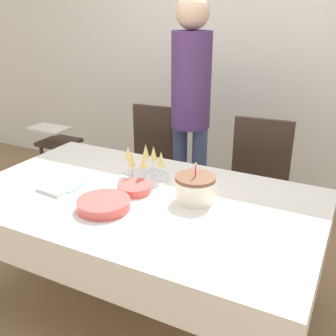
# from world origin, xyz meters

# --- Properties ---
(ground_plane) EXTENTS (12.00, 12.00, 0.00)m
(ground_plane) POSITION_xyz_m (0.00, 0.00, 0.00)
(ground_plane) COLOR #93704C
(wall_back) EXTENTS (8.00, 0.05, 2.70)m
(wall_back) POSITION_xyz_m (0.00, 1.81, 1.35)
(wall_back) COLOR silver
(wall_back) RESTS_ON ground_plane
(dining_table) EXTENTS (1.85, 1.10, 0.72)m
(dining_table) POSITION_xyz_m (0.00, 0.00, 0.62)
(dining_table) COLOR silver
(dining_table) RESTS_ON ground_plane
(dining_chair_far_left) EXTENTS (0.45, 0.45, 0.95)m
(dining_chair_far_left) POSITION_xyz_m (-0.42, 0.87, 0.52)
(dining_chair_far_left) COLOR #38281E
(dining_chair_far_left) RESTS_ON ground_plane
(dining_chair_far_right) EXTENTS (0.46, 0.46, 0.95)m
(dining_chair_far_right) POSITION_xyz_m (0.40, 0.87, 0.52)
(dining_chair_far_right) COLOR #38281E
(dining_chair_far_right) RESTS_ON ground_plane
(birthday_cake) EXTENTS (0.21, 0.21, 0.21)m
(birthday_cake) POSITION_xyz_m (0.27, 0.09, 0.79)
(birthday_cake) COLOR silver
(birthday_cake) RESTS_ON dining_table
(champagne_tray) EXTENTS (0.30, 0.30, 0.18)m
(champagne_tray) POSITION_xyz_m (-0.10, 0.22, 0.81)
(champagne_tray) COLOR silver
(champagne_tray) RESTS_ON dining_table
(plate_stack_main) EXTENTS (0.26, 0.26, 0.05)m
(plate_stack_main) POSITION_xyz_m (-0.09, -0.20, 0.75)
(plate_stack_main) COLOR #CC4C47
(plate_stack_main) RESTS_ON dining_table
(plate_stack_dessert) EXTENTS (0.19, 0.19, 0.04)m
(plate_stack_dessert) POSITION_xyz_m (-0.06, 0.03, 0.74)
(plate_stack_dessert) COLOR #CC4C47
(plate_stack_dessert) RESTS_ON dining_table
(cake_knife) EXTENTS (0.29, 0.10, 0.00)m
(cake_knife) POSITION_xyz_m (0.23, -0.11, 0.72)
(cake_knife) COLOR silver
(cake_knife) RESTS_ON dining_table
(fork_pile) EXTENTS (0.17, 0.08, 0.02)m
(fork_pile) POSITION_xyz_m (-0.45, -0.18, 0.73)
(fork_pile) COLOR silver
(fork_pile) RESTS_ON dining_table
(napkin_pile) EXTENTS (0.15, 0.15, 0.01)m
(napkin_pile) POSITION_xyz_m (-0.43, -0.07, 0.73)
(napkin_pile) COLOR #8CC6E0
(napkin_pile) RESTS_ON dining_table
(person_standing) EXTENTS (0.28, 0.28, 1.73)m
(person_standing) POSITION_xyz_m (-0.14, 0.95, 1.05)
(person_standing) COLOR #3F4C72
(person_standing) RESTS_ON ground_plane
(high_chair) EXTENTS (0.33, 0.35, 0.71)m
(high_chair) POSITION_xyz_m (-1.36, 0.87, 0.48)
(high_chair) COLOR #38281E
(high_chair) RESTS_ON ground_plane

